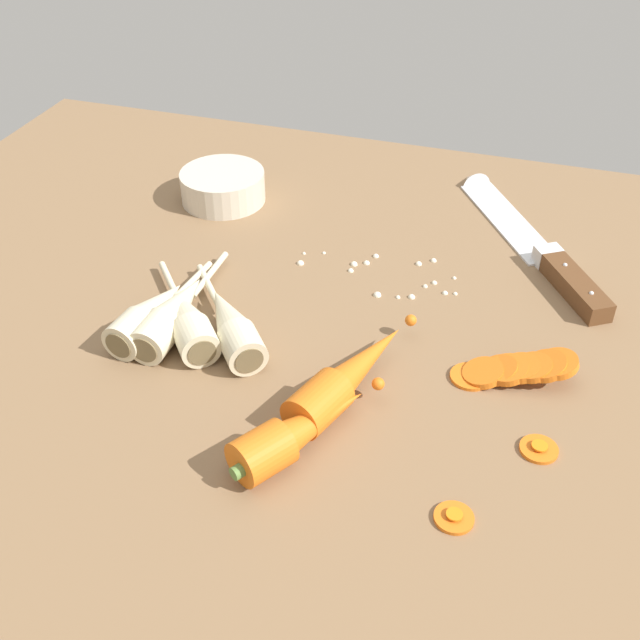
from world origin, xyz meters
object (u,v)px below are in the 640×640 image
object	(u,v)px
prep_bowl	(223,185)
carrot_slice_stray_mid	(539,448)
whole_carrot	(348,376)
parsnip_mid_right	(151,314)
parsnip_mid_left	(173,313)
whole_carrot_second	(298,431)
carrot_slice_stack	(514,369)
chefs_knife	(524,234)
parsnip_back	(231,324)
carrot_slice_stray_near	(454,516)
parsnip_front	(187,319)

from	to	relation	value
prep_bowl	carrot_slice_stray_mid	bearing A→B (deg)	-37.04
whole_carrot	carrot_slice_stray_mid	distance (cm)	18.08
parsnip_mid_right	prep_bowl	world-z (taller)	same
parsnip_mid_left	whole_carrot	bearing A→B (deg)	-11.59
whole_carrot_second	prep_bowl	world-z (taller)	whole_carrot_second
carrot_slice_stack	carrot_slice_stray_mid	size ratio (longest dim) A/B	3.48
carrot_slice_stray_mid	prep_bowl	xyz separation A→B (cm)	(-43.76, 33.02, 1.79)
whole_carrot_second	parsnip_mid_left	size ratio (longest dim) A/B	0.76
chefs_knife	carrot_slice_stray_mid	distance (cm)	35.47
whole_carrot_second	parsnip_back	xyz separation A→B (cm)	(-11.35, 12.22, -0.12)
parsnip_mid_right	carrot_slice_stack	world-z (taller)	parsnip_mid_right
carrot_slice_stray_near	whole_carrot_second	bearing A→B (deg)	166.26
parsnip_front	carrot_slice_stray_near	bearing A→B (deg)	-26.60
parsnip_front	parsnip_mid_right	distance (cm)	3.91
carrot_slice_stack	carrot_slice_stray_near	size ratio (longest dim) A/B	3.61
parsnip_front	carrot_slice_stray_mid	size ratio (longest dim) A/B	4.50
parsnip_front	parsnip_mid_left	bearing A→B (deg)	163.25
parsnip_mid_right	carrot_slice_stray_near	world-z (taller)	parsnip_mid_right
parsnip_mid_right	parsnip_mid_left	bearing A→B (deg)	22.44
chefs_knife	carrot_slice_stray_near	size ratio (longest dim) A/B	9.59
chefs_knife	parsnip_front	size ratio (longest dim) A/B	2.05
whole_carrot	prep_bowl	distance (cm)	40.37
whole_carrot_second	carrot_slice_stray_near	distance (cm)	14.74
chefs_knife	parsnip_back	size ratio (longest dim) A/B	1.95
parsnip_mid_left	prep_bowl	xyz separation A→B (cm)	(-6.01, 26.90, 0.17)
carrot_slice_stack	carrot_slice_stray_mid	world-z (taller)	carrot_slice_stack
parsnip_mid_right	carrot_slice_stray_mid	distance (cm)	40.25
parsnip_mid_left	carrot_slice_stray_near	bearing A→B (deg)	-26.09
whole_carrot	parsnip_back	size ratio (longest dim) A/B	1.22
whole_carrot	parsnip_mid_right	xyz separation A→B (cm)	(-22.00, 3.20, -0.12)
parsnip_front	parsnip_back	world-z (taller)	same
parsnip_front	parsnip_mid_left	distance (cm)	1.85
parsnip_back	parsnip_front	bearing A→B (deg)	-173.08
parsnip_front	chefs_knife	bearing A→B (deg)	43.58
parsnip_front	prep_bowl	distance (cm)	28.51
carrot_slice_stray_near	carrot_slice_stray_mid	bearing A→B (deg)	58.83
chefs_knife	carrot_slice_stack	xyz separation A→B (cm)	(1.73, -26.33, 0.56)
parsnip_front	carrot_slice_stray_near	world-z (taller)	parsnip_front
carrot_slice_stray_near	carrot_slice_stack	bearing A→B (deg)	82.10
whole_carrot	carrot_slice_stack	distance (cm)	16.15
whole_carrot_second	carrot_slice_stray_near	bearing A→B (deg)	-13.74
carrot_slice_stray_mid	prep_bowl	distance (cm)	54.85
whole_carrot	carrot_slice_stray_near	distance (cm)	16.85
parsnip_mid_left	prep_bowl	distance (cm)	27.57
parsnip_mid_left	prep_bowl	size ratio (longest dim) A/B	1.79
carrot_slice_stack	prep_bowl	size ratio (longest dim) A/B	1.06
parsnip_mid_left	prep_bowl	world-z (taller)	same
carrot_slice_stack	carrot_slice_stray_near	xyz separation A→B (cm)	(-2.54, -18.32, -0.85)
chefs_knife	parsnip_back	distance (cm)	39.19
parsnip_back	carrot_slice_stray_mid	world-z (taller)	parsnip_back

